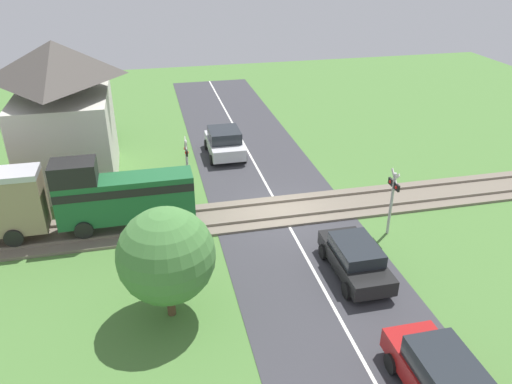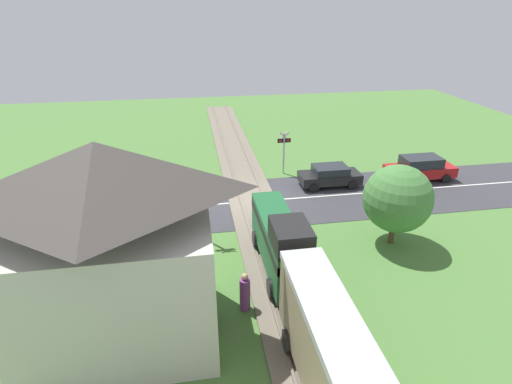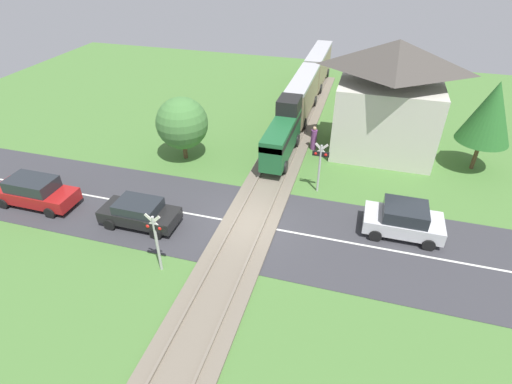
% 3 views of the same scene
% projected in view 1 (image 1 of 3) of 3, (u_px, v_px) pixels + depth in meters
% --- Properties ---
extents(ground_plane, '(60.00, 60.00, 0.00)m').
position_uv_depth(ground_plane, '(281.00, 212.00, 23.29)').
color(ground_plane, '#4C7A38').
extents(road_surface, '(48.00, 6.40, 0.02)m').
position_uv_depth(road_surface, '(281.00, 212.00, 23.28)').
color(road_surface, '#38383D').
rests_on(road_surface, ground_plane).
extents(track_bed, '(2.80, 48.00, 0.24)m').
position_uv_depth(track_bed, '(281.00, 211.00, 23.26)').
color(track_bed, '#756B5B').
rests_on(track_bed, ground_plane).
extents(car_near_crossing, '(3.86, 1.80, 1.36)m').
position_uv_depth(car_near_crossing, '(355.00, 258.00, 18.73)').
color(car_near_crossing, black).
rests_on(car_near_crossing, ground_plane).
extents(car_far_side, '(3.65, 2.06, 1.60)m').
position_uv_depth(car_far_side, '(225.00, 142.00, 28.91)').
color(car_far_side, silver).
rests_on(car_far_side, ground_plane).
extents(crossing_signal_west_approach, '(0.90, 0.18, 2.98)m').
position_uv_depth(crossing_signal_west_approach, '(393.00, 194.00, 20.78)').
color(crossing_signal_west_approach, '#B7B7B7').
rests_on(crossing_signal_west_approach, ground_plane).
extents(crossing_signal_east_approach, '(0.90, 0.18, 2.98)m').
position_uv_depth(crossing_signal_east_approach, '(187.00, 159.00, 24.03)').
color(crossing_signal_east_approach, '#B7B7B7').
rests_on(crossing_signal_east_approach, ground_plane).
extents(station_building, '(6.59, 4.79, 7.15)m').
position_uv_depth(station_building, '(64.00, 115.00, 24.96)').
color(station_building, beige).
rests_on(station_building, ground_plane).
extents(pedestrian_by_station, '(0.40, 0.40, 1.62)m').
position_uv_depth(pedestrian_by_station, '(82.00, 201.00, 22.69)').
color(pedestrian_by_station, '#7F3D84').
rests_on(pedestrian_by_station, ground_plane).
extents(tree_by_station, '(2.98, 2.98, 5.46)m').
position_uv_depth(tree_by_station, '(84.00, 83.00, 29.81)').
color(tree_by_station, brown).
rests_on(tree_by_station, ground_plane).
extents(tree_roadside_hedge, '(3.19, 3.19, 3.99)m').
position_uv_depth(tree_roadside_hedge, '(166.00, 256.00, 15.95)').
color(tree_roadside_hedge, brown).
rests_on(tree_roadside_hedge, ground_plane).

